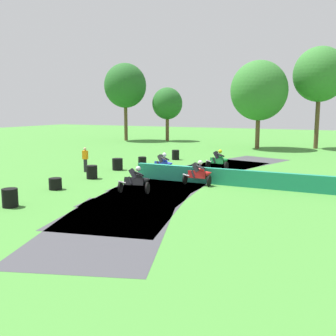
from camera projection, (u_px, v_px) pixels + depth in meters
ground_plane at (175, 181)px, 22.56m from camera, size 120.00×120.00×0.00m
track_asphalt at (186, 182)px, 22.28m from camera, size 7.17×27.29×0.01m
safety_barrier at (269, 180)px, 20.21m from camera, size 15.56×0.33×0.90m
motorcycle_lead_green at (218, 160)px, 26.65m from camera, size 1.71×0.87×1.43m
motorcycle_chase_blue at (163, 164)px, 24.77m from camera, size 1.71×0.88×1.42m
motorcycle_trailing_red at (199, 173)px, 21.12m from camera, size 1.68×0.71×1.42m
motorcycle_fourth_black at (136, 180)px, 19.27m from camera, size 1.68×1.09×1.42m
tire_stack_near at (176, 155)px, 31.69m from camera, size 0.60×0.60×0.80m
tire_stack_mid_a at (142, 161)px, 28.83m from camera, size 0.61×0.61×0.60m
tire_stack_mid_b at (117, 164)px, 26.39m from camera, size 0.71×0.71×0.80m
tire_stack_far at (92, 172)px, 23.14m from camera, size 0.65×0.65×0.80m
tire_stack_extra_a at (55, 184)px, 20.08m from camera, size 0.67×0.67×0.60m
tire_stack_extra_b at (10, 198)px, 16.50m from camera, size 0.66×0.66×0.80m
track_marshal at (85, 160)px, 25.53m from camera, size 0.34×0.24×1.63m
tree_far_left at (125, 86)px, 49.57m from camera, size 5.39×5.39×9.90m
tree_far_right at (259, 91)px, 39.54m from camera, size 5.81×5.81×9.03m
tree_mid_rise at (320, 75)px, 39.39m from camera, size 5.32×5.32×10.41m
tree_behind_barrier at (167, 104)px, 49.39m from camera, size 3.86×3.86×6.82m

